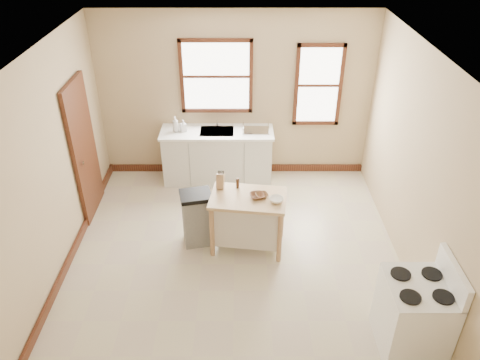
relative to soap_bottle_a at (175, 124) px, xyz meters
name	(u,v)px	position (x,y,z in m)	size (l,w,h in m)	color
floor	(234,264)	(0.97, -2.18, -1.05)	(5.00, 5.00, 0.00)	#C0B098
ceiling	(232,60)	(0.97, -2.18, 1.75)	(5.00, 5.00, 0.00)	white
wall_back	(235,97)	(0.97, 0.32, 0.35)	(4.50, 0.04, 2.80)	tan
wall_left	(44,176)	(-1.28, -2.18, 0.35)	(0.04, 5.00, 2.80)	tan
wall_right	(422,175)	(3.22, -2.18, 0.35)	(0.04, 5.00, 2.80)	tan
window_main	(216,77)	(0.67, 0.30, 0.70)	(1.17, 0.06, 1.22)	#38170F
window_side	(318,85)	(2.32, 0.30, 0.55)	(0.77, 0.06, 1.37)	#38170F
door_left	(84,150)	(-1.24, -0.88, 0.00)	(0.06, 0.90, 2.10)	#38170F
baseboard_back	(236,168)	(0.97, 0.29, -0.99)	(4.50, 0.04, 0.12)	#38170F
baseboard_left	(69,261)	(-1.25, -2.18, -0.99)	(0.04, 5.00, 0.12)	#38170F
sink_counter	(218,156)	(0.67, 0.02, -0.59)	(1.86, 0.62, 0.92)	silver
faucet	(217,120)	(0.67, 0.20, -0.02)	(0.03, 0.03, 0.22)	silver
soap_bottle_a	(175,124)	(0.00, 0.00, 0.00)	(0.10, 0.10, 0.26)	#B2B2B2
soap_bottle_b	(183,126)	(0.12, 0.01, -0.03)	(0.09, 0.09, 0.20)	#B2B2B2
dish_rack	(256,128)	(1.31, 0.02, -0.08)	(0.44, 0.33, 0.11)	silver
kitchen_island	(248,222)	(1.16, -1.78, -0.64)	(1.01, 0.64, 0.82)	tan
knife_block	(220,182)	(0.78, -1.56, -0.13)	(0.10, 0.10, 0.20)	tan
pepper_grinder	(238,183)	(1.02, -1.56, -0.15)	(0.04, 0.04, 0.15)	#3D2210
bowl_a	(257,196)	(1.27, -1.79, -0.20)	(0.19, 0.19, 0.05)	brown
bowl_b	(262,195)	(1.34, -1.78, -0.21)	(0.17, 0.17, 0.04)	brown
bowl_c	(276,200)	(1.52, -1.89, -0.20)	(0.18, 0.18, 0.06)	white
trash_bin	(197,218)	(0.45, -1.69, -0.64)	(0.42, 0.35, 0.82)	gray
gas_stove	(415,307)	(2.89, -3.48, -0.48)	(0.71, 0.72, 1.15)	white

